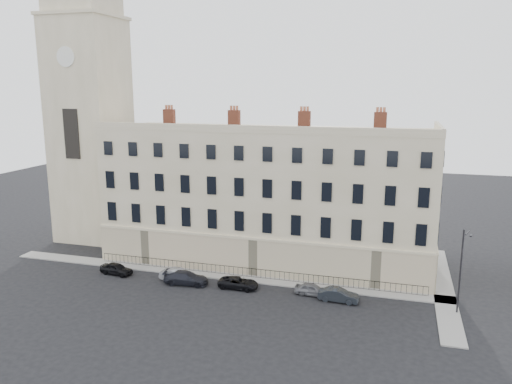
% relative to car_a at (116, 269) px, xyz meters
% --- Properties ---
extents(ground, '(160.00, 160.00, 0.00)m').
position_rel_car_a_xyz_m(ground, '(20.12, -2.39, -0.62)').
color(ground, black).
rests_on(ground, ground).
extents(terrace, '(36.22, 12.22, 17.00)m').
position_rel_car_a_xyz_m(terrace, '(14.15, 9.57, 6.88)').
color(terrace, '#C2B590').
rests_on(terrace, ground).
extents(church_tower, '(8.00, 8.13, 44.00)m').
position_rel_car_a_xyz_m(church_tower, '(-9.88, 11.60, 18.04)').
color(church_tower, '#C2B590').
rests_on(church_tower, ground).
extents(pavement_terrace, '(48.00, 2.00, 0.12)m').
position_rel_car_a_xyz_m(pavement_terrace, '(10.12, 2.61, -0.56)').
color(pavement_terrace, gray).
rests_on(pavement_terrace, ground).
extents(pavement_east_return, '(2.00, 24.00, 0.12)m').
position_rel_car_a_xyz_m(pavement_east_return, '(33.12, 5.61, -0.56)').
color(pavement_east_return, gray).
rests_on(pavement_east_return, ground).
extents(railings, '(35.00, 0.04, 0.96)m').
position_rel_car_a_xyz_m(railings, '(14.12, 3.01, -0.06)').
color(railings, black).
rests_on(railings, ground).
extents(car_a, '(3.77, 1.90, 1.23)m').
position_rel_car_a_xyz_m(car_a, '(0.00, 0.00, 0.00)').
color(car_a, black).
rests_on(car_a, ground).
extents(car_b, '(4.10, 1.85, 1.30)m').
position_rel_car_a_xyz_m(car_b, '(7.22, -0.03, 0.04)').
color(car_b, gray).
rests_on(car_b, ground).
extents(car_c, '(4.69, 2.30, 1.31)m').
position_rel_car_a_xyz_m(car_c, '(8.25, -0.44, 0.04)').
color(car_c, black).
rests_on(car_c, ground).
extents(car_d, '(4.01, 1.86, 1.11)m').
position_rel_car_a_xyz_m(car_d, '(13.64, 0.04, -0.06)').
color(car_d, black).
rests_on(car_d, ground).
extents(car_e, '(3.44, 1.54, 1.15)m').
position_rel_car_a_xyz_m(car_e, '(20.96, 0.39, -0.04)').
color(car_e, slate).
rests_on(car_e, ground).
extents(car_f, '(3.80, 1.47, 1.23)m').
position_rel_car_a_xyz_m(car_f, '(23.55, -0.34, 0.00)').
color(car_f, '#20242A').
rests_on(car_f, ground).
extents(streetlamp, '(0.66, 1.61, 7.69)m').
position_rel_car_a_xyz_m(streetlamp, '(33.90, -0.08, 3.65)').
color(streetlamp, '#29282C').
rests_on(streetlamp, ground).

